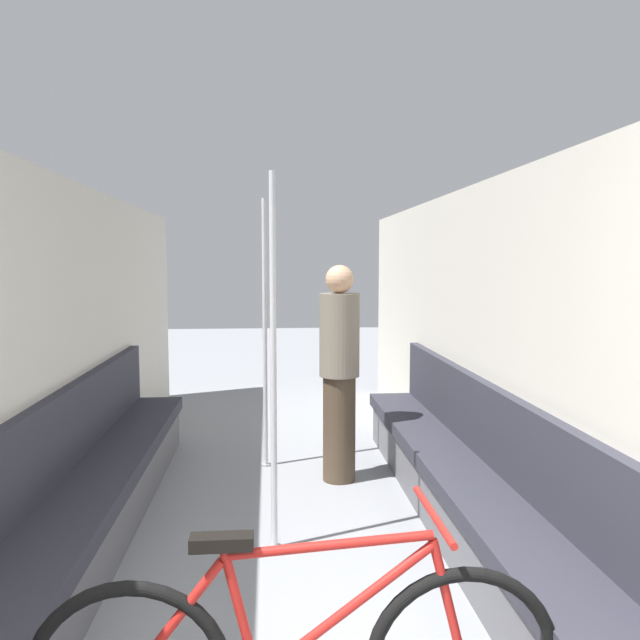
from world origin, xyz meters
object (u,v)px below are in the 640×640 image
Objects in this scene: grab_pole_far at (265,338)px; passenger_standing at (339,371)px; bench_seat_row_left at (82,507)px; bench_seat_row_right at (473,495)px; grab_pole_near at (273,369)px.

passenger_standing is at bearing -34.55° from grab_pole_far.
bench_seat_row_left is 1.98m from grab_pole_far.
grab_pole_far reaches higher than passenger_standing.
bench_seat_row_right is 2.05× the size of grab_pole_far.
bench_seat_row_right is 2.05× the size of grab_pole_near.
grab_pole_far is at bearing 56.61° from bench_seat_row_left.
bench_seat_row_left is at bearing -146.19° from passenger_standing.
bench_seat_row_right is (2.22, 0.00, 0.00)m from bench_seat_row_left.
grab_pole_near is 1.22m from passenger_standing.
grab_pole_near is at bearing -87.82° from grab_pole_far.
grab_pole_near reaches higher than passenger_standing.
passenger_standing is at bearing 36.23° from bench_seat_row_left.
grab_pole_far is at bearing 128.46° from bench_seat_row_right.
passenger_standing is (0.50, 1.10, -0.21)m from grab_pole_near.
bench_seat_row_right is 1.43m from passenger_standing.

